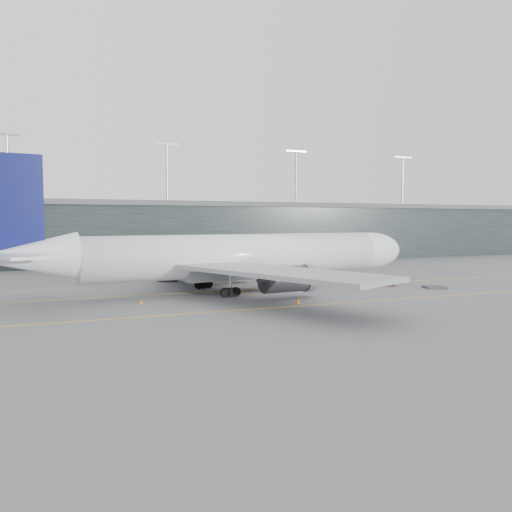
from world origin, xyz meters
name	(u,v)px	position (x,y,z in m)	size (l,w,h in m)	color
ground	(199,289)	(0.00, 0.00, 0.00)	(320.00, 320.00, 0.00)	#59595E
taxiline_a	(206,292)	(0.00, -4.00, 0.01)	(160.00, 0.25, 0.02)	gold
taxiline_b	(243,310)	(0.00, -20.00, 0.01)	(160.00, 0.25, 0.02)	gold
taxiline_lead_main	(197,274)	(5.00, 20.00, 0.01)	(0.25, 60.00, 0.02)	gold
terminal	(141,232)	(0.00, 58.00, 7.62)	(240.00, 36.00, 29.00)	black
main_aircraft	(238,256)	(4.76, -4.71, 5.17)	(65.73, 61.33, 18.43)	white
jet_bridge	(278,250)	(22.80, 21.27, 4.28)	(9.60, 43.75, 5.72)	#2C2C31
gse_cart	(389,281)	(29.14, -8.22, 0.73)	(2.15, 1.61, 1.32)	#A00B19
baggage_dolly	(435,287)	(34.10, -13.17, 0.19)	(3.18, 2.54, 0.32)	#343439
uld_a	(163,276)	(-3.47, 10.90, 0.94)	(1.97, 1.57, 1.79)	#313236
uld_b	(170,275)	(-2.34, 10.31, 1.08)	(2.28, 1.83, 2.05)	#313236
uld_c	(188,274)	(1.15, 11.37, 1.08)	(2.72, 2.43, 2.06)	#313236
cone_nose	(405,282)	(32.96, -7.54, 0.34)	(0.43, 0.43, 0.68)	#FF650E
cone_wing_stbd	(298,301)	(7.88, -18.50, 0.36)	(0.45, 0.45, 0.71)	orange
cone_wing_port	(221,277)	(7.12, 11.46, 0.38)	(0.48, 0.48, 0.77)	orange
cone_tail	(141,301)	(-10.45, -11.26, 0.31)	(0.39, 0.39, 0.63)	orange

